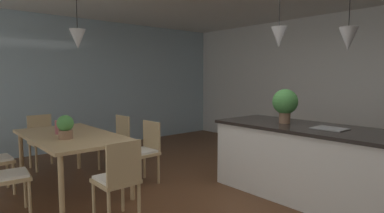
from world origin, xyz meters
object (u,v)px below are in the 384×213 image
object	(u,v)px
chair_near_right	(3,174)
kitchen_island	(306,161)
chair_kitchen_end	(118,178)
vase_on_dining_table	(59,127)
dining_table	(71,139)
potted_plant_on_table	(65,126)
chair_window_end	(43,139)
potted_plant_on_island	(285,103)
chair_far_left	(116,141)
chair_far_right	(144,150)

from	to	relation	value
chair_near_right	kitchen_island	size ratio (longest dim) A/B	0.38
chair_kitchen_end	vase_on_dining_table	xyz separation A→B (m)	(-1.47, -0.10, 0.36)
dining_table	potted_plant_on_table	distance (m)	0.36
kitchen_island	vase_on_dining_table	distance (m)	3.26
kitchen_island	potted_plant_on_table	world-z (taller)	potted_plant_on_table
dining_table	kitchen_island	bearing A→B (deg)	43.85
chair_window_end	kitchen_island	size ratio (longest dim) A/B	0.38
dining_table	potted_plant_on_island	xyz separation A→B (m)	(1.88, 2.12, 0.49)
vase_on_dining_table	potted_plant_on_island	bearing A→B (deg)	47.49
chair_kitchen_end	kitchen_island	world-z (taller)	kitchen_island
potted_plant_on_island	potted_plant_on_table	world-z (taller)	potted_plant_on_island
dining_table	chair_far_left	bearing A→B (deg)	116.20
chair_far_left	chair_window_end	bearing A→B (deg)	-135.48
chair_window_end	dining_table	bearing A→B (deg)	0.06
chair_far_right	chair_near_right	bearing A→B (deg)	-90.07
chair_far_left	potted_plant_on_table	bearing A→B (deg)	-56.53
chair_window_end	chair_kitchen_end	size ratio (longest dim) A/B	1.00
chair_window_end	chair_kitchen_end	distance (m)	2.63
dining_table	chair_window_end	bearing A→B (deg)	-179.94
chair_far_left	potted_plant_on_island	size ratio (longest dim) A/B	1.95
chair_near_right	chair_kitchen_end	bearing A→B (deg)	44.25
kitchen_island	vase_on_dining_table	world-z (taller)	vase_on_dining_table
chair_window_end	chair_far_left	xyz separation A→B (m)	(0.89, 0.87, 0.00)
kitchen_island	potted_plant_on_island	size ratio (longest dim) A/B	5.11
dining_table	chair_far_left	distance (m)	0.99
chair_near_right	chair_window_end	bearing A→B (deg)	153.41
chair_far_right	potted_plant_on_island	bearing A→B (deg)	40.57
dining_table	chair_window_end	distance (m)	1.33
dining_table	chair_far_right	xyz separation A→B (m)	(0.42, 0.87, -0.20)
chair_far_left	potted_plant_on_table	size ratio (longest dim) A/B	2.95
chair_near_right	potted_plant_on_table	bearing A→B (deg)	103.64
potted_plant_on_table	kitchen_island	bearing A→B (deg)	49.17
chair_window_end	chair_near_right	distance (m)	1.94
chair_kitchen_end	potted_plant_on_island	size ratio (longest dim) A/B	1.95
kitchen_island	vase_on_dining_table	xyz separation A→B (m)	(-2.36, -2.22, 0.37)
chair_kitchen_end	potted_plant_on_island	world-z (taller)	potted_plant_on_island
kitchen_island	potted_plant_on_island	world-z (taller)	potted_plant_on_island
chair_far_left	vase_on_dining_table	size ratio (longest dim) A/B	4.72
chair_kitchen_end	kitchen_island	xyz separation A→B (m)	(0.89, 2.12, -0.01)
potted_plant_on_island	chair_far_left	bearing A→B (deg)	-151.64
potted_plant_on_island	potted_plant_on_table	xyz separation A→B (m)	(-1.63, -2.27, -0.27)
chair_far_right	vase_on_dining_table	world-z (taller)	vase_on_dining_table
chair_near_right	vase_on_dining_table	world-z (taller)	vase_on_dining_table
potted_plant_on_table	vase_on_dining_table	xyz separation A→B (m)	(-0.40, 0.05, -0.06)
chair_far_right	potted_plant_on_table	xyz separation A→B (m)	(-0.18, -1.02, 0.42)
dining_table	chair_far_right	distance (m)	0.99
chair_window_end	chair_far_right	xyz separation A→B (m)	(1.74, 0.87, 0.00)
dining_table	kitchen_island	xyz separation A→B (m)	(2.20, 2.12, -0.21)
chair_near_right	chair_far_left	world-z (taller)	same
dining_table	chair_near_right	xyz separation A→B (m)	(0.42, -0.87, -0.20)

